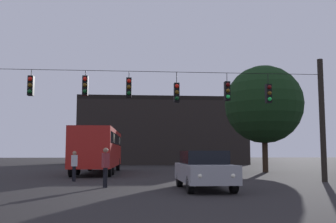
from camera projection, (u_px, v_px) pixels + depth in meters
ground_plane at (147, 172)px, 28.79m from camera, size 168.00×168.00×0.00m
overhead_signal_span at (154, 107)px, 18.98m from camera, size 17.28×0.44×6.21m
city_bus at (99, 147)px, 27.60m from camera, size 2.77×11.05×3.00m
car_near_right at (204, 169)px, 15.39m from camera, size 1.88×4.37×1.52m
pedestrian_crossing_left at (106, 165)px, 16.33m from camera, size 0.36×0.42×1.65m
pedestrian_crossing_center at (223, 164)px, 20.91m from camera, size 0.28×0.39×1.52m
pedestrian_crossing_right at (74, 164)px, 19.77m from camera, size 0.36×0.42×1.52m
corner_building at (161, 133)px, 51.97m from camera, size 20.34×13.14×8.14m
tree_left_silhouette at (264, 104)px, 29.14m from camera, size 5.81×5.81×7.94m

